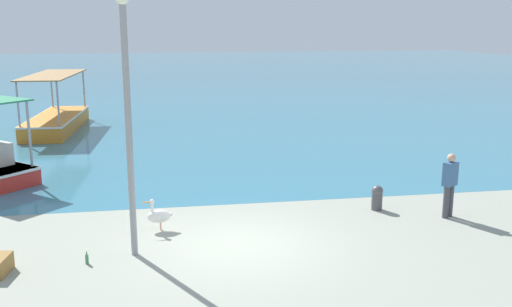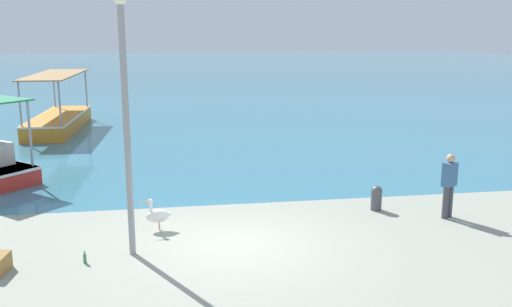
{
  "view_description": "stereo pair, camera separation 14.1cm",
  "coord_description": "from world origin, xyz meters",
  "px_view_note": "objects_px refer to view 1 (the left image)",
  "views": [
    {
      "loc": [
        -1.63,
        -12.07,
        4.89
      ],
      "look_at": [
        1.3,
        5.32,
        0.9
      ],
      "focal_mm": 40.0,
      "sensor_mm": 36.0,
      "label": 1
    },
    {
      "loc": [
        -1.49,
        -12.09,
        4.89
      ],
      "look_at": [
        1.3,
        5.32,
        0.9
      ],
      "focal_mm": 40.0,
      "sensor_mm": 36.0,
      "label": 2
    }
  ],
  "objects_px": {
    "fishing_boat_near_left": "(56,119)",
    "glass_bottle": "(87,259)",
    "fisherman_standing": "(450,183)",
    "lamp_post": "(128,112)",
    "mooring_bollard": "(377,197)",
    "pelican": "(159,215)"
  },
  "relations": [
    {
      "from": "fishing_boat_near_left",
      "to": "pelican",
      "type": "xyz_separation_m",
      "value": [
        4.74,
        -14.42,
        -0.16
      ]
    },
    {
      "from": "mooring_bollard",
      "to": "fisherman_standing",
      "type": "height_order",
      "value": "fisherman_standing"
    },
    {
      "from": "fishing_boat_near_left",
      "to": "lamp_post",
      "type": "relative_size",
      "value": 1.18
    },
    {
      "from": "glass_bottle",
      "to": "lamp_post",
      "type": "bearing_deg",
      "value": 20.18
    },
    {
      "from": "lamp_post",
      "to": "mooring_bollard",
      "type": "bearing_deg",
      "value": 17.9
    },
    {
      "from": "pelican",
      "to": "mooring_bollard",
      "type": "xyz_separation_m",
      "value": [
        5.81,
        0.62,
        -0.02
      ]
    },
    {
      "from": "pelican",
      "to": "lamp_post",
      "type": "xyz_separation_m",
      "value": [
        -0.53,
        -1.42,
        2.75
      ]
    },
    {
      "from": "pelican",
      "to": "glass_bottle",
      "type": "height_order",
      "value": "pelican"
    },
    {
      "from": "fishing_boat_near_left",
      "to": "lamp_post",
      "type": "height_order",
      "value": "lamp_post"
    },
    {
      "from": "fishing_boat_near_left",
      "to": "glass_bottle",
      "type": "relative_size",
      "value": 24.27
    },
    {
      "from": "fisherman_standing",
      "to": "fishing_boat_near_left",
      "type": "bearing_deg",
      "value": 129.59
    },
    {
      "from": "mooring_bollard",
      "to": "pelican",
      "type": "bearing_deg",
      "value": -173.87
    },
    {
      "from": "mooring_bollard",
      "to": "glass_bottle",
      "type": "xyz_separation_m",
      "value": [
        -7.3,
        -2.4,
        -0.25
      ]
    },
    {
      "from": "fishing_boat_near_left",
      "to": "lamp_post",
      "type": "xyz_separation_m",
      "value": [
        4.21,
        -15.85,
        2.59
      ]
    },
    {
      "from": "lamp_post",
      "to": "fisherman_standing",
      "type": "relative_size",
      "value": 3.28
    },
    {
      "from": "fishing_boat_near_left",
      "to": "mooring_bollard",
      "type": "bearing_deg",
      "value": -52.61
    },
    {
      "from": "fishing_boat_near_left",
      "to": "fisherman_standing",
      "type": "xyz_separation_m",
      "value": [
        12.14,
        -14.68,
        0.37
      ]
    },
    {
      "from": "fisherman_standing",
      "to": "glass_bottle",
      "type": "bearing_deg",
      "value": -170.28
    },
    {
      "from": "pelican",
      "to": "glass_bottle",
      "type": "bearing_deg",
      "value": -130.09
    },
    {
      "from": "fishing_boat_near_left",
      "to": "lamp_post",
      "type": "distance_m",
      "value": 16.6
    },
    {
      "from": "fishing_boat_near_left",
      "to": "pelican",
      "type": "bearing_deg",
      "value": -71.81
    },
    {
      "from": "lamp_post",
      "to": "glass_bottle",
      "type": "xyz_separation_m",
      "value": [
        -0.97,
        -0.35,
        -3.02
      ]
    }
  ]
}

